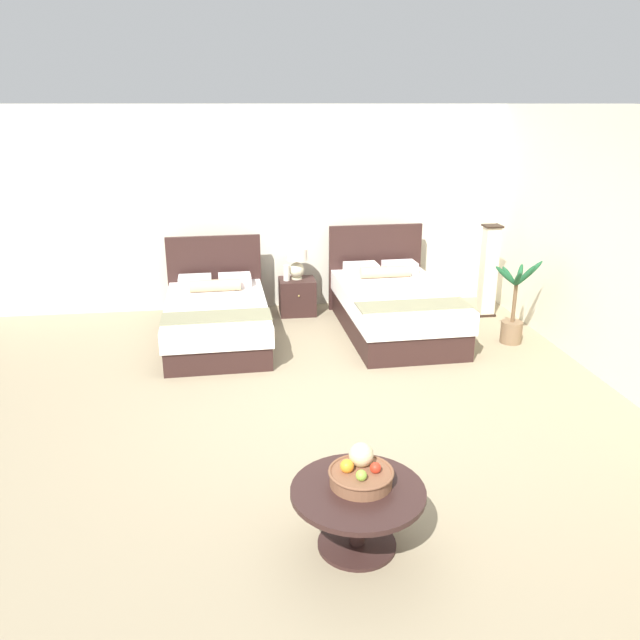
# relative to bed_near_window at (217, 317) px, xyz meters

# --- Properties ---
(ground_plane) EXTENTS (9.43, 10.34, 0.02)m
(ground_plane) POSITION_rel_bed_near_window_xyz_m (1.09, -2.06, -0.29)
(ground_plane) COLOR gray
(wall_back) EXTENTS (9.43, 0.12, 2.70)m
(wall_back) POSITION_rel_bed_near_window_xyz_m (1.09, 1.31, 1.07)
(wall_back) COLOR silver
(wall_back) RESTS_ON ground
(wall_side_right) EXTENTS (0.12, 5.94, 2.70)m
(wall_side_right) POSITION_rel_bed_near_window_xyz_m (4.01, -1.66, 1.07)
(wall_side_right) COLOR beige
(wall_side_right) RESTS_ON ground
(bed_near_window) EXTENTS (1.26, 2.10, 1.08)m
(bed_near_window) POSITION_rel_bed_near_window_xyz_m (0.00, 0.00, 0.00)
(bed_near_window) COLOR #321E1B
(bed_near_window) RESTS_ON ground
(bed_near_corner) EXTENTS (1.32, 2.20, 1.16)m
(bed_near_corner) POSITION_rel_bed_near_window_xyz_m (2.17, -0.01, 0.04)
(bed_near_corner) COLOR #321E1B
(bed_near_corner) RESTS_ON ground
(nightstand) EXTENTS (0.48, 0.44, 0.48)m
(nightstand) POSITION_rel_bed_near_window_xyz_m (1.06, 0.85, -0.04)
(nightstand) COLOR #321E1B
(nightstand) RESTS_ON ground
(table_lamp) EXTENTS (0.29, 0.29, 0.42)m
(table_lamp) POSITION_rel_bed_near_window_xyz_m (1.06, 0.87, 0.45)
(table_lamp) COLOR beige
(table_lamp) RESTS_ON nightstand
(vase) EXTENTS (0.08, 0.08, 0.21)m
(vase) POSITION_rel_bed_near_window_xyz_m (0.91, 0.81, 0.31)
(vase) COLOR silver
(vase) RESTS_ON nightstand
(coffee_table) EXTENTS (0.85, 0.85, 0.42)m
(coffee_table) POSITION_rel_bed_near_window_xyz_m (0.95, -3.93, 0.04)
(coffee_table) COLOR #321E1B
(coffee_table) RESTS_ON ground
(fruit_bowl) EXTENTS (0.42, 0.42, 0.24)m
(fruit_bowl) POSITION_rel_bed_near_window_xyz_m (0.98, -3.87, 0.22)
(fruit_bowl) COLOR brown
(fruit_bowl) RESTS_ON coffee_table
(floor_lamp_corner) EXTENTS (0.23, 0.23, 1.22)m
(floor_lamp_corner) POSITION_rel_bed_near_window_xyz_m (3.56, 0.45, 0.33)
(floor_lamp_corner) COLOR black
(floor_lamp_corner) RESTS_ON ground
(potted_palm) EXTENTS (0.57, 0.53, 1.02)m
(potted_palm) POSITION_rel_bed_near_window_xyz_m (3.47, -0.59, 0.07)
(potted_palm) COLOR brown
(potted_palm) RESTS_ON ground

